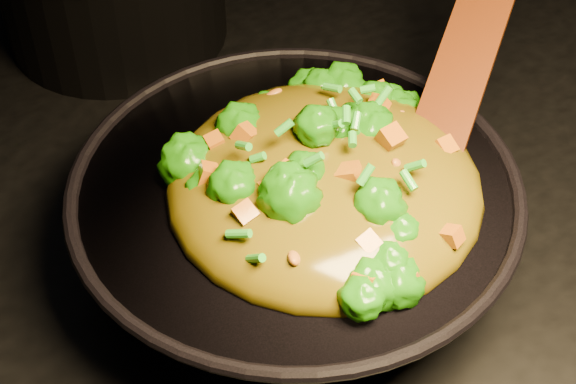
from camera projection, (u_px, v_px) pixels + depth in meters
wok at (295, 228)px, 0.75m from camera, size 0.41×0.41×0.10m
stir_fry at (326, 152)px, 0.68m from camera, size 0.26×0.26×0.09m
spatula at (468, 52)px, 0.75m from camera, size 0.27×0.20×0.13m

